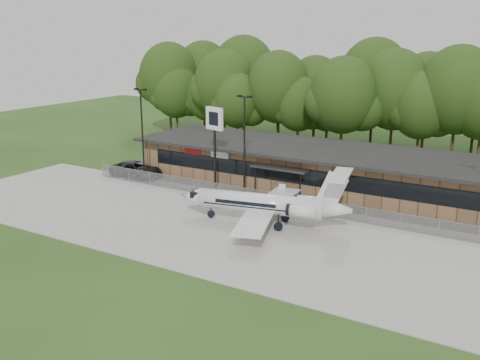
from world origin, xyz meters
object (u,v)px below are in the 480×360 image
Objects in this scene: terminal at (320,167)px; suv at (136,170)px; business_jet at (266,205)px; pole_sign at (215,128)px.

suv is (-19.58, -6.97, -1.29)m from terminal.
terminal is 2.67× the size of business_jet.
pole_sign is (-9.38, 6.34, 4.87)m from business_jet.
terminal is at bearing -70.74° from suv.
business_jet is at bearing -87.01° from terminal.
pole_sign is at bearing -91.24° from suv.
pole_sign is (-8.67, -7.14, 4.55)m from terminal.
business_jet reaches higher than terminal.
business_jet is (0.71, -13.49, -0.32)m from terminal.
pole_sign is at bearing 134.15° from business_jet.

